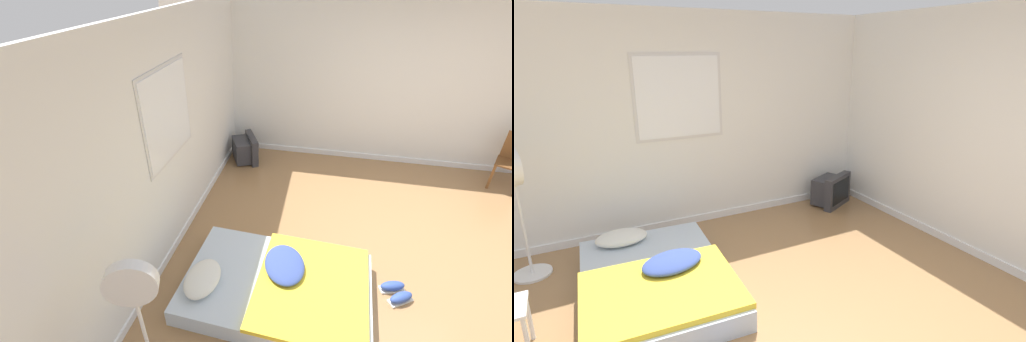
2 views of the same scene
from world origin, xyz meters
The scene contains 4 objects.
wall_back centered at (0.00, 2.89, 1.29)m, with size 7.43×0.08×2.60m.
mattress_bed centered at (-0.71, 1.54, 0.13)m, with size 1.36×1.93×0.34m.
crt_tv centered at (2.01, 2.54, 0.22)m, with size 0.63×0.55×0.45m.
standing_fan centered at (-1.74, 2.39, 0.88)m, with size 0.36×0.38×1.31m.
Camera 2 is at (-1.27, -1.81, 2.18)m, focal length 28.00 mm.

